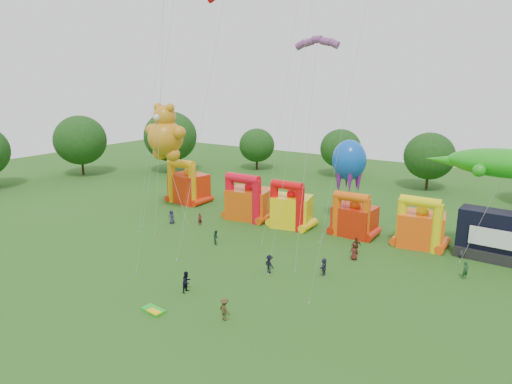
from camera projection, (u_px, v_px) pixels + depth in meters
The scene contains 24 objects.
ground at pixel (142, 321), 35.40m from camera, with size 160.00×160.00×0.00m, color #275518.
tree_ring at pixel (132, 240), 35.02m from camera, with size 125.69×127.81×12.07m.
bouncy_castle_0 at pixel (188, 186), 68.74m from camera, with size 5.94×5.10×6.70m.
bouncy_castle_1 at pixel (248, 201), 60.68m from camera, with size 6.20×5.34×6.31m.
bouncy_castle_2 at pixel (291, 209), 57.27m from camera, with size 5.37×4.66×6.14m.
bouncy_castle_3 at pixel (354, 218), 54.23m from camera, with size 4.89×4.05×5.50m.
bouncy_castle_4 at pixel (421, 227), 50.61m from camera, with size 5.42×4.63×5.96m.
stage_trailer at pixel (500, 237), 46.67m from camera, with size 8.19×3.41×5.17m.
teddy_bear_kite at pixel (171, 160), 60.85m from camera, with size 9.24×5.16×15.20m.
gecko_kite at pixel (498, 183), 45.18m from camera, with size 14.26×5.01×11.76m.
octopus_kite at pixel (346, 173), 57.13m from camera, with size 4.31×11.14×10.93m.
parafoil_kites at pixel (200, 118), 48.58m from camera, with size 23.90×9.87×31.54m.
diamond_kites at pixel (239, 101), 45.13m from camera, with size 28.17×20.26×36.34m.
folded_kite_bundle at pixel (154, 310), 36.71m from camera, with size 2.09×1.26×0.31m.
spectator_0 at pixel (172, 217), 58.83m from camera, with size 0.88×0.57×1.80m, color #262740.
spectator_1 at pixel (200, 219), 58.12m from camera, with size 0.59×0.39×1.61m, color #57181A.
spectator_2 at pixel (216, 237), 51.56m from camera, with size 0.79×0.62×1.63m, color #1B432C.
spectator_3 at pixel (269, 264), 43.91m from camera, with size 1.17×0.67×1.81m, color black.
spectator_4 at pixel (356, 246), 48.56m from camera, with size 1.10×0.46×1.88m, color #382A16.
spectator_5 at pixel (324, 266), 43.48m from camera, with size 1.58×0.50×1.70m, color #2F2B47.
spectator_6 at pixel (354, 252), 47.07m from camera, with size 0.89×0.58×1.82m, color #4E1A16.
spectator_7 at pixel (465, 270), 42.65m from camera, with size 0.63×0.41×1.72m, color #1B4526.
spectator_8 at pixel (187, 282), 39.99m from camera, with size 0.93×0.72×1.91m, color black.
spectator_9 at pixel (225, 309), 35.35m from camera, with size 1.17×0.67×1.81m, color #3F3519.
Camera 1 is at (24.79, -21.93, 18.34)m, focal length 32.00 mm.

